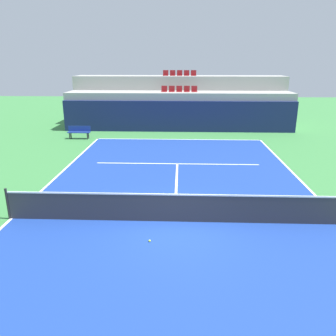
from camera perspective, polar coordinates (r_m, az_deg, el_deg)
ground_plane at (r=10.99m, az=1.17°, el=-9.21°), size 80.00×80.00×0.00m
court_surface at (r=10.99m, az=1.17°, el=-9.19°), size 11.00×24.00×0.01m
baseline_far at (r=22.30m, az=1.79°, el=4.94°), size 11.00×0.10×0.00m
sideline_left at (r=12.34m, az=-25.30°, el=-7.83°), size 0.10×24.00×0.00m
service_line_far at (r=16.94m, az=1.61°, el=0.73°), size 8.26×0.10×0.00m
centre_service_line at (r=13.92m, az=1.44°, el=-3.16°), size 0.10×6.40×0.00m
back_wall at (r=24.69m, az=1.88°, el=8.84°), size 17.07×0.30×2.25m
stands_tier_lower at (r=25.99m, az=1.91°, el=9.88°), size 17.07×2.40×2.78m
stands_tier_upper at (r=28.30m, az=1.96°, el=11.65°), size 17.07×2.40×3.87m
seating_row_lower at (r=25.92m, az=1.94°, el=13.24°), size 2.73×0.44×0.44m
seating_row_upper at (r=28.25m, az=2.00°, el=15.82°), size 2.73×0.44×0.44m
tennis_net at (r=10.77m, az=1.19°, el=-6.80°), size 11.08×0.08×1.07m
player_bench at (r=23.27m, az=-15.04°, el=6.13°), size 1.50×0.40×0.85m
tennis_ball_0 at (r=9.86m, az=-3.17°, el=-12.38°), size 0.07×0.07×0.07m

